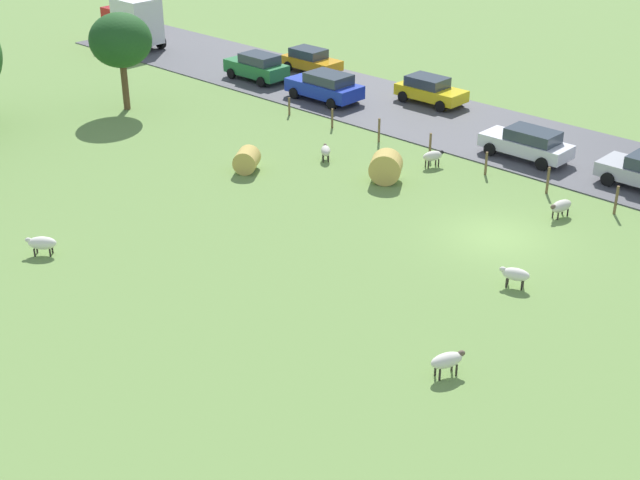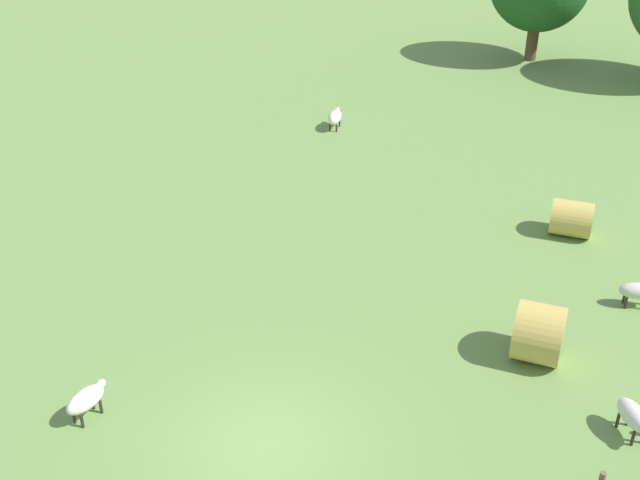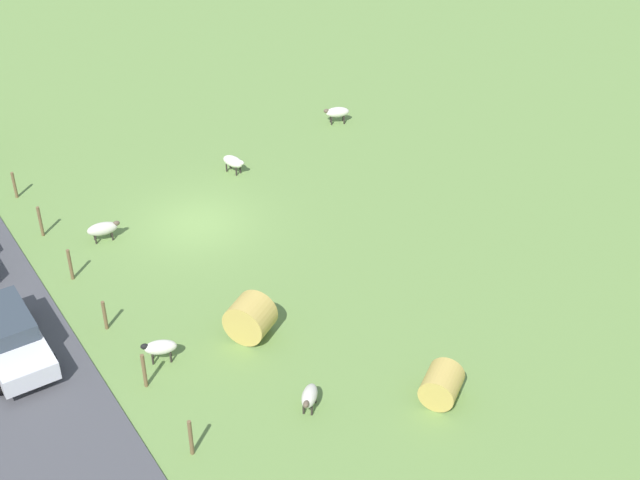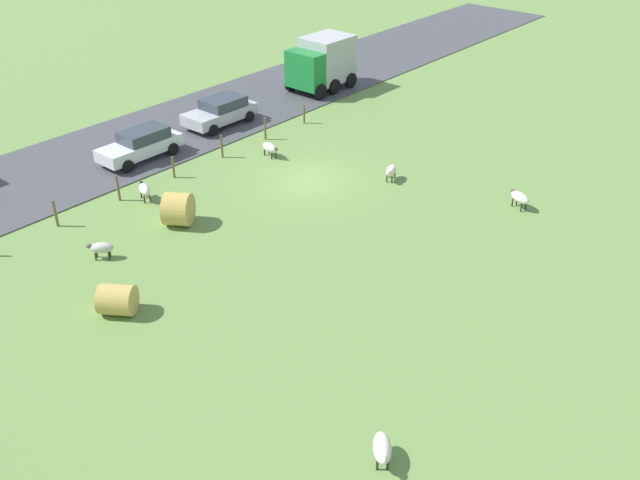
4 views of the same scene
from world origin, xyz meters
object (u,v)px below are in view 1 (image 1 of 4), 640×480
Objects in this scene: sheep_3 at (447,360)px; car_1 at (430,90)px; sheep_1 at (326,151)px; hay_bale_0 at (386,167)px; sheep_4 at (433,156)px; sheep_2 at (42,243)px; hay_bale_1 at (247,160)px; car_2 at (325,86)px; truck_0 at (133,22)px; tree_0 at (121,41)px; car_0 at (257,66)px; sheep_5 at (515,274)px; car_3 at (528,143)px; car_4 at (311,60)px; sheep_0 at (561,206)px.

sheep_3 is 0.30× the size of car_1.
sheep_1 is 3.89m from hay_bale_0.
sheep_4 is at bearing 37.85° from sheep_3.
sheep_3 is (4.07, -16.11, 0.05)m from sheep_2.
sheep_1 is 4.00m from hay_bale_1.
truck_0 is at bearing 90.75° from car_2.
truck_0 is (21.59, 23.37, 1.40)m from sheep_2.
car_0 is (8.97, -1.32, -3.00)m from tree_0.
car_0 is at bearing -8.40° from tree_0.
sheep_3 is 15.35m from hay_bale_0.
sheep_5 is at bearing 13.03° from sheep_3.
car_1 is 9.64m from car_3.
car_0 is 1.06× the size of car_4.
tree_0 is 11.80m from car_2.
car_2 is (17.76, 21.40, 0.37)m from sheep_3.
sheep_2 reaches higher than sheep_5.
sheep_4 is 0.26× the size of car_3.
car_0 reaches higher than sheep_4.
car_2 is (7.12, 10.34, 0.18)m from hay_bale_0.
sheep_5 is 10.63m from hay_bale_0.
hay_bale_1 is (-6.45, 6.10, 0.01)m from sheep_4.
car_4 is at bearing -73.14° from truck_0.
car_0 is 11.32m from car_1.
tree_0 is (-1.66, 17.63, 3.19)m from hay_bale_0.
sheep_0 is at bearing -136.86° from car_3.
car_3 reaches higher than hay_bale_0.
hay_bale_0 is (14.71, -5.05, 0.23)m from sheep_2.
truck_0 is at bearing 74.64° from sheep_1.
hay_bale_1 is 0.28× the size of car_3.
sheep_5 is at bearing -93.90° from hay_bale_1.
sheep_1 is 0.24× the size of car_1.
sheep_4 is at bearing 82.42° from sheep_0.
sheep_0 is at bearing -75.51° from hay_bale_0.
sheep_4 is (13.65, 10.60, -0.00)m from sheep_3.
sheep_5 is at bearing -108.90° from sheep_1.
sheep_1 is 0.24× the size of car_0.
sheep_3 is 19.22m from car_3.
car_1 is at bearing -0.37° from hay_bale_1.
car_1 is 9.55m from car_4.
car_4 reaches higher than sheep_4.
sheep_2 is 0.29× the size of car_1.
sheep_0 is at bearing -97.63° from truck_0.
sheep_3 is at bearing -142.15° from sheep_4.
car_0 is 3.81m from car_4.
car_1 is at bearing 37.45° from sheep_4.
car_0 is (7.31, 16.31, 0.19)m from hay_bale_0.
sheep_0 is 0.31× the size of car_1.
car_0 reaches higher than car_1.
truck_0 is 12.16m from car_0.
car_4 is at bearing 63.04° from sheep_4.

